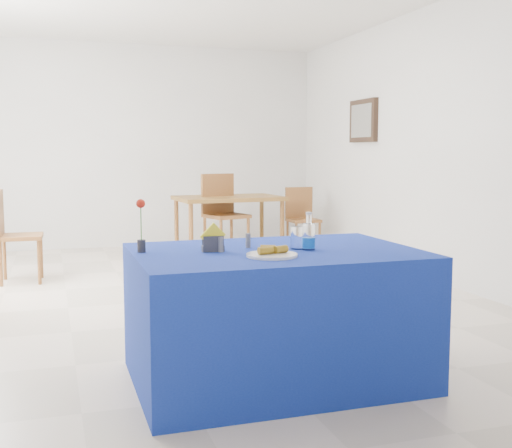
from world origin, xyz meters
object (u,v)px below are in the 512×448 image
Objects in this scene: water_bottle at (309,237)px; chair_win_b at (11,229)px; oak_table at (229,202)px; chair_bg_right at (301,215)px; plate at (272,255)px; blue_table at (275,315)px; chair_bg_left at (222,209)px.

water_bottle is 0.23× the size of chair_win_b.
chair_bg_right is at bearing -1.62° from oak_table.
plate is 0.33m from water_bottle.
chair_bg_right reaches higher than plate.
water_bottle is at bearing 30.89° from plate.
water_bottle is (0.18, -0.05, 0.45)m from blue_table.
chair_bg_right is at bearing 68.57° from water_bottle.
chair_bg_right reaches higher than blue_table.
blue_table is at bearing 165.04° from water_bottle.
plate reaches higher than oak_table.
blue_table is 1.88× the size of chair_bg_right.
blue_table is 7.44× the size of water_bottle.
water_bottle is at bearing -99.74° from oak_table.
chair_win_b is (-2.56, -1.07, -0.13)m from oak_table.
chair_bg_left reaches higher than chair_win_b.
blue_table is 4.63m from oak_table.
chair_bg_right is 0.91× the size of chair_win_b.
oak_table is at bearing 178.83° from chair_bg_right.
oak_table is 2.78m from chair_win_b.
water_bottle reaches higher than chair_win_b.
oak_table is 1.45× the size of chair_win_b.
chair_bg_left reaches higher than blue_table.
chair_bg_right is at bearing 66.33° from plate.
plate is 4.85m from oak_table.
oak_table is at bearing 80.26° from water_bottle.
blue_table is 0.49m from water_bottle.
blue_table is at bearing 66.02° from plate.
chair_bg_right is (1.00, -0.03, -0.18)m from oak_table.
plate is 1.28× the size of water_bottle.
oak_table is at bearing 77.31° from plate.
oak_table is 0.13m from chair_bg_left.
chair_bg_left reaches higher than water_bottle.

